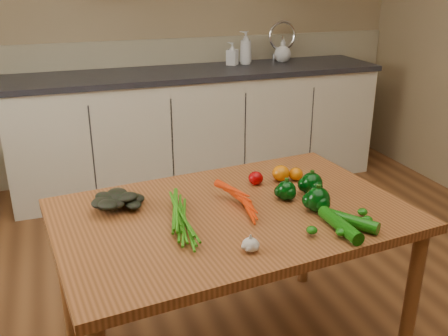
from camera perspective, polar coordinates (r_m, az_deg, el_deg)
The scene contains 17 objects.
room at distance 1.85m, azimuth 8.38°, elevation 10.73°, with size 4.04×5.04×2.64m.
counter_run at distance 3.95m, azimuth -2.81°, elevation 4.84°, with size 2.84×0.64×1.14m.
table at distance 1.98m, azimuth 1.00°, elevation -7.00°, with size 1.43×1.00×0.72m.
soap_bottle_a at distance 4.06m, azimuth 2.49°, elevation 13.57°, with size 0.10×0.10×0.26m, color silver.
soap_bottle_b at distance 4.02m, azimuth 0.95°, elevation 12.93°, with size 0.08×0.08×0.18m, color silver.
soap_bottle_c at distance 4.20m, azimuth 6.73°, elevation 13.16°, with size 0.14×0.14×0.18m, color silver.
carrot_bunch at distance 1.91m, azimuth -0.23°, elevation -4.24°, with size 0.25×0.19×0.07m, color red, non-canonical shape.
leafy_greens at distance 1.98m, azimuth -12.21°, elevation -3.45°, with size 0.19×0.17×0.10m, color black, non-canonical shape.
garlic_bulb at distance 1.67m, azimuth 3.03°, elevation -8.75°, with size 0.06×0.06×0.05m, color beige.
pepper_a at distance 2.04m, azimuth 7.12°, elevation -2.55°, with size 0.08×0.08×0.08m, color black.
pepper_b at distance 2.10m, azimuth 9.97°, elevation -1.78°, with size 0.09×0.09×0.09m, color black.
pepper_c at distance 1.96m, azimuth 10.66°, elevation -3.57°, with size 0.10×0.10×0.10m, color black.
tomato_a at distance 2.17m, azimuth 3.65°, elevation -1.16°, with size 0.06×0.06×0.06m, color #900204.
tomato_b at distance 2.22m, azimuth 6.52°, elevation -0.58°, with size 0.08×0.08×0.07m, color #CE6305.
tomato_c at distance 2.24m, azimuth 8.21°, elevation -0.68°, with size 0.06×0.06×0.06m, color #CE6305.
zucchini_a at distance 1.87m, azimuth 14.44°, elevation -5.94°, with size 0.05×0.05×0.19m, color #0D4D08.
zucchini_b at distance 1.84m, azimuth 13.13°, elevation -6.34°, with size 0.05×0.05×0.23m, color #0D4D08.
Camera 1 is at (-0.84, -1.44, 1.59)m, focal length 40.00 mm.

